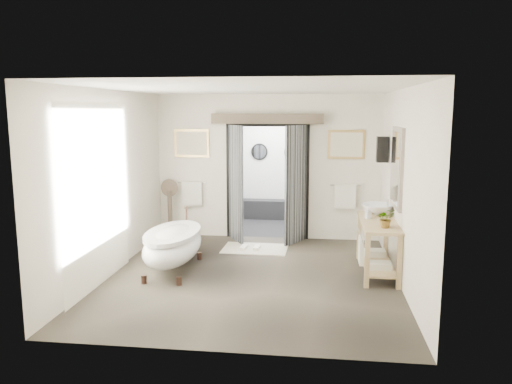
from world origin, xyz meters
The scene contains 13 objects.
ground_plane centered at (0.00, 0.00, 0.00)m, with size 5.00×5.00×0.00m, color #4F473A.
room_shell centered at (-0.04, -0.11, 1.86)m, with size 4.52×5.02×2.91m.
shower_room centered at (0.00, 3.99, 0.91)m, with size 2.22×2.01×2.51m.
back_wall_dressing centered at (0.00, 2.32, 1.56)m, with size 3.82×0.76×2.52m.
clawfoot_tub centered at (-1.29, 0.14, 0.44)m, with size 0.82×1.84×0.90m.
vanity centered at (1.95, 0.45, 0.51)m, with size 0.57×1.60×0.85m.
pedestal_mirror centered at (-1.97, 2.24, 0.52)m, with size 0.36×0.23×1.21m.
rug centered at (-0.14, 1.58, 0.01)m, with size 1.20×0.80×0.01m, color beige.
slippers centered at (-0.22, 1.54, 0.04)m, with size 0.37×0.27×0.05m.
basin centered at (2.01, 0.91, 0.94)m, with size 0.54×0.54×0.19m, color white.
plant centered at (2.02, -0.01, 0.99)m, with size 0.26×0.22×0.29m, color gray.
soap_bottle_a centered at (1.83, 0.61, 0.94)m, with size 0.08×0.09×0.19m, color gray.
soap_bottle_b centered at (1.87, 1.05, 0.93)m, with size 0.13×0.13×0.16m, color gray.
Camera 1 is at (1.00, -7.44, 2.57)m, focal length 35.00 mm.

